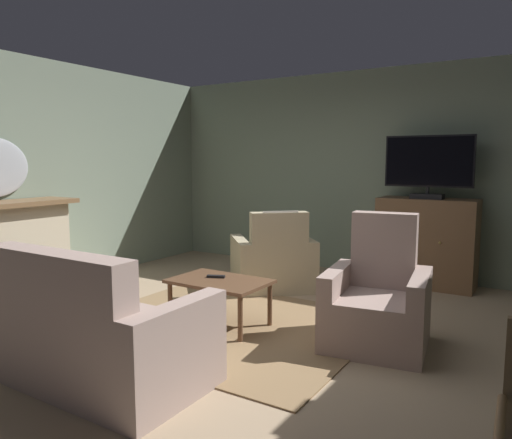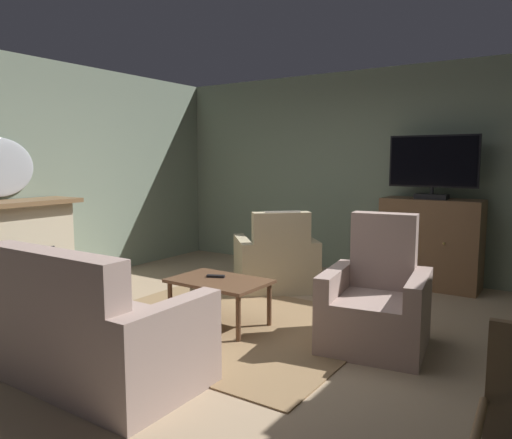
{
  "view_description": "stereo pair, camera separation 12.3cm",
  "coord_description": "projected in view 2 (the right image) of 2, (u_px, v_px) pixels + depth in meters",
  "views": [
    {
      "loc": [
        2.29,
        -3.45,
        1.54
      ],
      "look_at": [
        -0.12,
        0.43,
        0.98
      ],
      "focal_mm": 34.09,
      "sensor_mm": 36.0,
      "label": 1
    },
    {
      "loc": [
        2.39,
        -3.39,
        1.54
      ],
      "look_at": [
        -0.12,
        0.43,
        0.98
      ],
      "focal_mm": 34.09,
      "sensor_mm": 36.0,
      "label": 2
    }
  ],
  "objects": [
    {
      "name": "television",
      "position": [
        433.0,
        165.0,
        5.7
      ],
      "size": [
        1.02,
        0.2,
        0.75
      ],
      "color": "black",
      "rests_on": "tv_cabinet"
    },
    {
      "name": "sofa_floral",
      "position": [
        90.0,
        334.0,
        3.39
      ],
      "size": [
        1.56,
        0.86,
        0.97
      ],
      "color": "#A3897F",
      "rests_on": "ground_plane"
    },
    {
      "name": "coffee_table",
      "position": [
        219.0,
        285.0,
        4.49
      ],
      "size": [
        0.9,
        0.6,
        0.44
      ],
      "color": "brown",
      "rests_on": "ground_plane"
    },
    {
      "name": "armchair_in_far_corner",
      "position": [
        276.0,
        263.0,
        5.82
      ],
      "size": [
        1.26,
        1.26,
        0.97
      ],
      "color": "tan",
      "rests_on": "ground_plane"
    },
    {
      "name": "wall_left",
      "position": [
        36.0,
        175.0,
        5.76
      ],
      "size": [
        0.1,
        6.4,
        2.73
      ],
      "primitive_type": "cube",
      "color": "gray",
      "rests_on": "ground_plane"
    },
    {
      "name": "fireplace",
      "position": [
        17.0,
        254.0,
        5.28
      ],
      "size": [
        0.88,
        1.41,
        1.1
      ],
      "color": "#4C4C51",
      "rests_on": "ground_plane"
    },
    {
      "name": "rug_central",
      "position": [
        226.0,
        324.0,
        4.57
      ],
      "size": [
        2.6,
        2.2,
        0.01
      ],
      "primitive_type": "cube",
      "color": "#8E704C",
      "rests_on": "ground_plane"
    },
    {
      "name": "ground_plane",
      "position": [
        241.0,
        337.0,
        4.3
      ],
      "size": [
        6.45,
        6.4,
        0.04
      ],
      "primitive_type": "cube",
      "color": "tan"
    },
    {
      "name": "cat",
      "position": [
        75.0,
        316.0,
        4.51
      ],
      "size": [
        0.21,
        0.64,
        0.19
      ],
      "color": "#2D2D33",
      "rests_on": "ground_plane"
    },
    {
      "name": "wall_back",
      "position": [
        366.0,
        173.0,
        6.58
      ],
      "size": [
        6.45,
        0.1,
        2.73
      ],
      "primitive_type": "cube",
      "color": "gray",
      "rests_on": "ground_plane"
    },
    {
      "name": "tv_remote",
      "position": [
        216.0,
        276.0,
        4.57
      ],
      "size": [
        0.18,
        0.11,
        0.02
      ],
      "primitive_type": "cube",
      "rotation": [
        0.0,
        0.0,
        3.55
      ],
      "color": "black",
      "rests_on": "coffee_table"
    },
    {
      "name": "tv_cabinet",
      "position": [
        431.0,
        245.0,
        5.86
      ],
      "size": [
        1.15,
        0.51,
        1.08
      ],
      "color": "#4A3523",
      "rests_on": "ground_plane"
    },
    {
      "name": "armchair_beside_cabinet",
      "position": [
        376.0,
        305.0,
        4.03
      ],
      "size": [
        0.91,
        0.92,
        1.09
      ],
      "color": "#A3897F",
      "rests_on": "ground_plane"
    }
  ]
}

